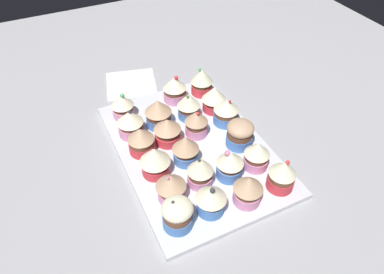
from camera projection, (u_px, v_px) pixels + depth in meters
The scene contains 25 objects.
ground_plane at pixel (192, 154), 83.93cm from camera, with size 180.00×180.00×3.00cm, color #9E9EA3.
baking_tray at pixel (192, 148), 82.49cm from camera, with size 46.44×32.22×1.20cm.
cupcake_0 at pixel (282, 175), 71.13cm from camera, with size 5.62×5.62×7.45cm.
cupcake_1 at pixel (257, 155), 75.39cm from camera, with size 5.53×5.53×6.71cm.
cupcake_2 at pixel (240, 134), 80.28cm from camera, with size 6.22×6.22×6.65cm.
cupcake_3 at pixel (226, 111), 86.07cm from camera, with size 6.15×6.15×6.95cm.
cupcake_4 at pixel (214, 98), 89.46cm from camera, with size 6.24×6.24×6.96cm.
cupcake_5 at pixel (202, 81), 94.57cm from camera, with size 5.88×5.88×7.84cm.
cupcake_6 at pixel (248, 189), 68.55cm from camera, with size 5.90×5.90×6.82cm.
cupcake_7 at pixel (230, 164), 73.21cm from camera, with size 5.77×5.77×7.35cm.
cupcake_8 at pixel (196, 123), 82.79cm from camera, with size 5.51×5.51×7.07cm.
cupcake_9 at pixel (189, 105), 87.20cm from camera, with size 5.73×5.73×7.42cm.
cupcake_10 at pixel (175, 89), 92.48cm from camera, with size 6.14×6.14×7.46cm.
cupcake_11 at pixel (211, 198), 66.82cm from camera, with size 6.07×6.07×7.21cm.
cupcake_12 at pixel (200, 171), 71.73cm from camera, with size 5.46×5.46×7.59cm.
cupcake_13 at pixel (186, 149), 76.24cm from camera, with size 5.91×5.91×7.20cm.
cupcake_14 at pixel (167, 130), 81.09cm from camera, with size 6.35×6.35×6.59cm.
cupcake_15 at pixel (158, 113), 85.05cm from camera, with size 6.51×6.51×7.38cm.
cupcake_16 at pixel (177, 214), 64.61cm from camera, with size 5.90×5.90×6.85cm.
cupcake_17 at pixel (171, 186), 68.99cm from camera, with size 6.08×6.08×6.98cm.
cupcake_18 at pixel (155, 160), 73.78cm from camera, with size 6.60×6.60×7.14cm.
cupcake_19 at pixel (141, 140), 78.69cm from camera, with size 6.02×6.02×6.73cm.
cupcake_20 at pixel (130, 123), 82.91cm from camera, with size 6.22×6.22×6.99cm.
cupcake_21 at pixel (122, 105), 87.76cm from camera, with size 5.73×5.73×6.78cm.
napkin at pixel (131, 84), 101.96cm from camera, with size 13.97×13.79×0.60cm, color white.
Camera 1 is at (-52.34, 25.23, 59.21)cm, focal length 33.15 mm.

